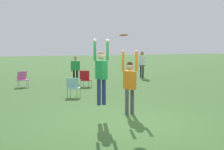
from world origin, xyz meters
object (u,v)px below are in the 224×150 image
(camping_chair_1, at_px, (23,78))
(person_spectator_far, at_px, (142,62))
(frisbee, at_px, (124,35))
(camping_chair_2, at_px, (73,86))
(camping_chair_0, at_px, (85,78))
(person_defending, at_px, (130,81))
(person_spectator_near, at_px, (75,67))
(person_jumping, at_px, (101,71))

(camping_chair_1, height_order, person_spectator_far, person_spectator_far)
(frisbee, distance_m, camping_chair_2, 4.78)
(camping_chair_0, height_order, person_spectator_far, person_spectator_far)
(person_defending, distance_m, person_spectator_near, 8.89)
(frisbee, bearing_deg, person_defending, 31.11)
(frisbee, relative_size, person_spectator_near, 0.17)
(person_jumping, height_order, person_defending, person_jumping)
(person_spectator_near, bearing_deg, camping_chair_1, -162.78)
(camping_chair_0, relative_size, person_spectator_far, 0.48)
(camping_chair_1, height_order, person_spectator_near, person_spectator_near)
(frisbee, xyz_separation_m, person_spectator_near, (1.37, 9.02, -1.60))
(person_defending, height_order, person_spectator_near, person_defending)
(frisbee, bearing_deg, person_spectator_far, 56.99)
(person_jumping, bearing_deg, camping_chair_1, -6.40)
(person_spectator_near, bearing_deg, person_spectator_far, 21.18)
(person_defending, bearing_deg, camping_chair_0, 158.67)
(frisbee, height_order, camping_chair_1, frisbee)
(camping_chair_2, xyz_separation_m, person_spectator_near, (1.66, 4.73, 0.47))
(person_jumping, distance_m, person_spectator_near, 9.34)
(person_jumping, bearing_deg, person_spectator_near, -26.17)
(person_jumping, distance_m, camping_chair_0, 7.78)
(camping_chair_0, distance_m, camping_chair_2, 3.48)
(camping_chair_2, bearing_deg, camping_chair_0, -91.90)
(person_spectator_near, height_order, person_spectator_far, person_spectator_far)
(camping_chair_0, bearing_deg, person_spectator_near, -68.19)
(person_spectator_near, bearing_deg, person_defending, -86.66)
(camping_chair_2, bearing_deg, person_defending, 125.26)
(camping_chair_1, bearing_deg, person_jumping, 73.09)
(frisbee, distance_m, camping_chair_1, 9.05)
(person_defending, relative_size, camping_chair_2, 2.54)
(person_defending, xyz_separation_m, camping_chair_1, (-2.08, 8.43, -0.63))
(person_spectator_near, bearing_deg, camping_chair_0, -79.35)
(person_defending, height_order, camping_chair_2, person_defending)
(person_defending, height_order, camping_chair_1, person_defending)
(camping_chair_1, bearing_deg, person_spectator_near, 163.73)
(camping_chair_0, distance_m, camping_chair_1, 3.40)
(person_defending, xyz_separation_m, camping_chair_2, (-0.61, 4.10, -0.63))
(person_jumping, distance_m, person_spectator_far, 12.45)
(person_jumping, bearing_deg, person_spectator_far, -48.74)
(person_spectator_far, bearing_deg, person_spectator_near, -134.83)
(camping_chair_1, xyz_separation_m, person_spectator_far, (8.27, 1.40, 0.63))
(person_defending, relative_size, frisbee, 7.72)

